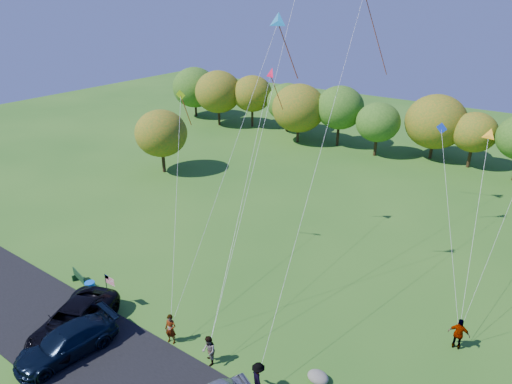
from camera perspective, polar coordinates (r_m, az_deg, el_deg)
ground at (r=27.14m, az=-6.04°, el=-18.88°), size 140.00×140.00×0.00m
treeline at (r=54.62m, az=19.57°, el=7.82°), size 76.17×27.90×8.12m
minivan_dark at (r=29.22m, az=-21.91°, el=-14.82°), size 4.85×6.82×1.73m
minivan_navy at (r=28.03m, az=-22.59°, el=-16.96°), size 3.03×5.81×1.61m
flyer_a at (r=27.20m, az=-10.62°, el=-16.49°), size 0.77×0.61×1.86m
flyer_b at (r=25.71m, az=-5.92°, el=-19.13°), size 1.08×1.07×1.76m
flyer_c at (r=24.25m, az=0.29°, el=-22.22°), size 1.32×1.19×1.77m
flyer_d at (r=28.70m, az=24.02°, el=-15.90°), size 1.19×0.62×1.94m
park_bench at (r=33.61m, az=-21.11°, el=-9.99°), size 1.84×0.69×1.03m
trash_barrel at (r=32.41m, az=-19.98°, el=-11.29°), size 0.65×0.65×0.97m
flag_assembly at (r=30.24m, az=-17.95°, el=-10.83°), size 0.87×0.56×2.34m
boulder_near at (r=25.33m, az=7.76°, el=-21.95°), size 1.13×0.89×0.57m
kites_aloft at (r=29.54m, az=14.79°, el=21.87°), size 24.99×9.61×17.40m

